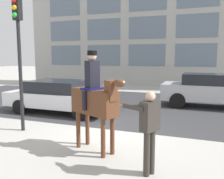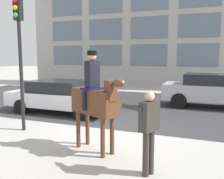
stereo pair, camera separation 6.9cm
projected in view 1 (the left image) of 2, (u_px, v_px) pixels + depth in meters
ground_plane at (110, 135)px, 7.64m from camera, size 80.00×80.00×0.00m
road_surface at (146, 106)px, 12.04m from camera, size 25.27×8.50×0.01m
mounted_horse_lead at (95, 99)px, 6.19m from camera, size 1.65×0.98×2.53m
pedestrian_bystander at (149, 126)px, 4.96m from camera, size 0.91×0.46×1.72m
street_car_near_lane at (60, 96)px, 10.62m from camera, size 4.54×1.99×1.36m
street_car_far_lane at (208, 90)px, 11.67m from camera, size 4.18×1.78×1.56m
traffic_light at (19, 43)px, 7.72m from camera, size 0.24×0.29×4.20m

